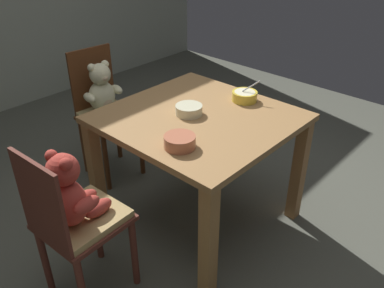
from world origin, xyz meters
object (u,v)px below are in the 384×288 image
Objects in this scene: teddy_chair_far_center at (104,102)px; porridge_bowl_yellow_near_right at (245,96)px; porridge_bowl_terracotta_near_left at (180,141)px; metal_pail at (99,82)px; dining_table at (198,135)px; porridge_bowl_cream_center at (189,110)px; teddy_chair_near_left at (73,208)px.

porridge_bowl_yellow_near_right is at bearing 27.12° from teddy_chair_far_center.
porridge_bowl_terracotta_near_left is 2.65m from metal_pail.
teddy_chair_far_center is at bearing 74.34° from porridge_bowl_terracotta_near_left.
teddy_chair_far_center is 1.59m from metal_pail.
teddy_chair_far_center is 1.09m from porridge_bowl_terracotta_near_left.
dining_table is 0.87m from teddy_chair_far_center.
teddy_chair_far_center reaches higher than porridge_bowl_cream_center.
porridge_bowl_terracotta_near_left is at bearing -172.04° from porridge_bowl_yellow_near_right.
porridge_bowl_yellow_near_right is at bearing -7.67° from teddy_chair_near_left.
porridge_bowl_yellow_near_right is (1.19, -0.09, 0.20)m from teddy_chair_near_left.
dining_table is 1.12× the size of teddy_chair_near_left.
porridge_bowl_terracotta_near_left is 1.03× the size of porridge_bowl_yellow_near_right.
metal_pail is (0.45, 2.22, -0.64)m from porridge_bowl_yellow_near_right.
porridge_bowl_yellow_near_right is 1.00× the size of porridge_bowl_cream_center.
dining_table is at bearing 26.96° from porridge_bowl_terracotta_near_left.
teddy_chair_far_center is 5.90× the size of porridge_bowl_terracotta_near_left.
dining_table is at bearing -64.73° from porridge_bowl_cream_center.
porridge_bowl_terracotta_near_left is (-0.32, -0.17, 0.16)m from dining_table.
porridge_bowl_terracotta_near_left reaches higher than dining_table.
dining_table reaches higher than metal_pail.
porridge_bowl_terracotta_near_left is 0.37m from porridge_bowl_cream_center.
porridge_bowl_cream_center is (-0.02, 0.05, 0.15)m from dining_table.
porridge_bowl_yellow_near_right reaches higher than dining_table.
teddy_chair_far_center reaches higher than dining_table.
metal_pail is at bearing 152.13° from teddy_chair_far_center.
porridge_bowl_terracotta_near_left is at bearing -22.87° from teddy_chair_near_left.
teddy_chair_near_left reaches higher than dining_table.
porridge_bowl_terracotta_near_left reaches higher than metal_pail.
teddy_chair_near_left reaches higher than porridge_bowl_yellow_near_right.
porridge_bowl_yellow_near_right is (0.38, -0.94, 0.20)m from teddy_chair_far_center.
teddy_chair_near_left is 0.85m from porridge_bowl_cream_center.
porridge_bowl_cream_center reaches higher than metal_pail.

